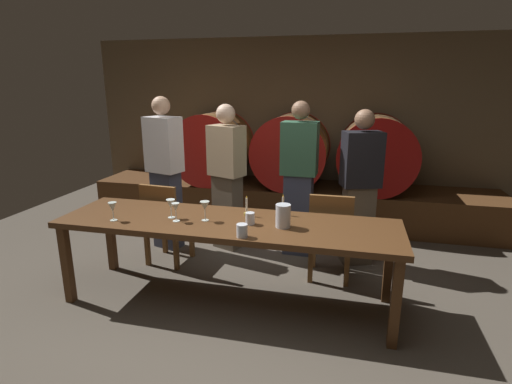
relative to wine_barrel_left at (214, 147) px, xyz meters
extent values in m
plane|color=#4C443A|center=(1.11, -2.53, -0.98)|extent=(7.91, 7.91, 0.00)
cube|color=brown|center=(1.11, 0.55, 0.26)|extent=(6.09, 0.24, 2.48)
cube|color=#4C2D16|center=(1.11, 0.00, -0.73)|extent=(5.48, 0.90, 0.50)
cylinder|color=brown|center=(0.00, 0.00, 0.00)|extent=(0.96, 0.83, 0.96)
cylinder|color=#B21C16|center=(0.00, -0.43, 0.00)|extent=(0.98, 0.03, 0.98)
cylinder|color=#B21C16|center=(0.00, 0.43, 0.00)|extent=(0.98, 0.03, 0.98)
cylinder|color=#2D2D33|center=(0.00, 0.00, 0.00)|extent=(0.97, 0.04, 0.97)
cylinder|color=#513319|center=(1.11, 0.00, 0.00)|extent=(0.96, 0.83, 0.96)
cylinder|color=#B21C16|center=(1.11, -0.43, 0.00)|extent=(0.98, 0.03, 0.98)
cylinder|color=#B21C16|center=(1.11, 0.43, 0.00)|extent=(0.98, 0.03, 0.98)
cylinder|color=#2D2D33|center=(1.11, 0.00, 0.00)|extent=(0.97, 0.04, 0.97)
cylinder|color=#513319|center=(2.20, 0.00, 0.00)|extent=(0.96, 0.83, 0.96)
cylinder|color=maroon|center=(2.20, -0.43, 0.00)|extent=(0.98, 0.03, 0.98)
cylinder|color=maroon|center=(2.20, 0.43, 0.00)|extent=(0.98, 0.03, 0.98)
cylinder|color=#2D2D33|center=(2.20, 0.00, 0.00)|extent=(0.97, 0.04, 0.97)
cube|color=#4C2D16|center=(0.92, -2.29, -0.26)|extent=(2.86, 0.78, 0.05)
cube|color=#4C2D16|center=(-0.43, -2.62, -0.63)|extent=(0.07, 0.07, 0.70)
cube|color=#4C2D16|center=(2.27, -2.62, -0.63)|extent=(0.07, 0.07, 0.70)
cube|color=#4C2D16|center=(-0.43, -1.97, -0.63)|extent=(0.07, 0.07, 0.70)
cube|color=#4C2D16|center=(2.27, -1.97, -0.63)|extent=(0.07, 0.07, 0.70)
cube|color=brown|center=(0.06, -1.64, -0.54)|extent=(0.43, 0.43, 0.04)
cube|color=brown|center=(0.05, -1.82, -0.31)|extent=(0.40, 0.07, 0.42)
cube|color=brown|center=(0.25, -1.49, -0.77)|extent=(0.05, 0.05, 0.42)
cube|color=brown|center=(-0.09, -1.46, -0.77)|extent=(0.05, 0.05, 0.42)
cube|color=brown|center=(0.22, -1.83, -0.77)|extent=(0.05, 0.05, 0.42)
cube|color=brown|center=(-0.12, -1.80, -0.77)|extent=(0.05, 0.05, 0.42)
cube|color=brown|center=(1.75, -1.60, -0.54)|extent=(0.40, 0.40, 0.04)
cube|color=brown|center=(1.75, -1.78, -0.31)|extent=(0.40, 0.04, 0.42)
cube|color=brown|center=(1.92, -1.43, -0.77)|extent=(0.04, 0.04, 0.42)
cube|color=brown|center=(1.58, -1.43, -0.77)|extent=(0.04, 0.04, 0.42)
cube|color=brown|center=(1.92, -1.77, -0.77)|extent=(0.04, 0.04, 0.42)
cube|color=brown|center=(1.58, -1.77, -0.77)|extent=(0.04, 0.04, 0.42)
cube|color=#33384C|center=(-0.13, -1.28, -0.53)|extent=(0.34, 0.28, 0.90)
cube|color=silver|center=(-0.13, -1.28, 0.22)|extent=(0.43, 0.34, 0.61)
sphere|color=#D8A884|center=(-0.13, -1.28, 0.64)|extent=(0.20, 0.20, 0.20)
cube|color=brown|center=(0.55, -1.13, -0.55)|extent=(0.35, 0.30, 0.86)
cube|color=tan|center=(0.55, -1.13, 0.16)|extent=(0.44, 0.36, 0.55)
sphere|color=beige|center=(0.55, -1.13, 0.56)|extent=(0.21, 0.21, 0.21)
cube|color=#33384C|center=(1.36, -1.11, -0.53)|extent=(0.31, 0.21, 0.91)
cube|color=#336047|center=(1.36, -1.11, 0.21)|extent=(0.39, 0.25, 0.56)
sphere|color=#8C664C|center=(1.36, -1.11, 0.61)|extent=(0.19, 0.19, 0.19)
cube|color=brown|center=(2.00, -1.20, -0.56)|extent=(0.35, 0.29, 0.84)
cube|color=black|center=(2.00, -1.20, 0.14)|extent=(0.44, 0.35, 0.56)
sphere|color=#8C664C|center=(2.00, -1.20, 0.53)|extent=(0.20, 0.20, 0.20)
cylinder|color=olive|center=(1.04, -2.12, -0.22)|extent=(0.05, 0.05, 0.02)
cylinder|color=#EDE5CC|center=(1.04, -2.12, -0.14)|extent=(0.02, 0.02, 0.13)
cone|color=yellow|center=(1.04, -2.12, -0.06)|extent=(0.01, 0.01, 0.02)
cylinder|color=olive|center=(1.35, -2.02, -0.22)|extent=(0.05, 0.05, 0.02)
cylinder|color=#EDE5CC|center=(1.35, -2.02, -0.14)|extent=(0.02, 0.02, 0.14)
cone|color=yellow|center=(1.35, -2.02, -0.06)|extent=(0.01, 0.01, 0.02)
cylinder|color=silver|center=(1.40, -2.33, -0.14)|extent=(0.12, 0.12, 0.19)
cylinder|color=silver|center=(-0.01, -2.51, -0.23)|extent=(0.06, 0.06, 0.00)
cylinder|color=silver|center=(-0.01, -2.51, -0.19)|extent=(0.01, 0.01, 0.07)
cone|color=silver|center=(-0.01, -2.51, -0.12)|extent=(0.07, 0.07, 0.08)
cylinder|color=silver|center=(0.43, -2.33, -0.23)|extent=(0.06, 0.06, 0.00)
cylinder|color=silver|center=(0.43, -2.33, -0.19)|extent=(0.01, 0.01, 0.08)
cone|color=silver|center=(0.43, -2.33, -0.11)|extent=(0.08, 0.08, 0.08)
cylinder|color=silver|center=(0.51, -2.40, -0.23)|extent=(0.06, 0.06, 0.00)
cylinder|color=silver|center=(0.51, -2.40, -0.19)|extent=(0.01, 0.01, 0.08)
cone|color=silver|center=(0.51, -2.40, -0.11)|extent=(0.07, 0.07, 0.07)
cylinder|color=silver|center=(0.74, -2.33, -0.23)|extent=(0.06, 0.06, 0.00)
cylinder|color=silver|center=(0.74, -2.33, -0.19)|extent=(0.01, 0.01, 0.08)
cone|color=silver|center=(0.74, -2.33, -0.11)|extent=(0.08, 0.08, 0.08)
cylinder|color=silver|center=(1.13, -2.32, -0.18)|extent=(0.07, 0.07, 0.10)
cylinder|color=silver|center=(1.14, -2.61, -0.18)|extent=(0.08, 0.08, 0.10)
camera|label=1|loc=(1.90, -5.30, 0.88)|focal=28.04mm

